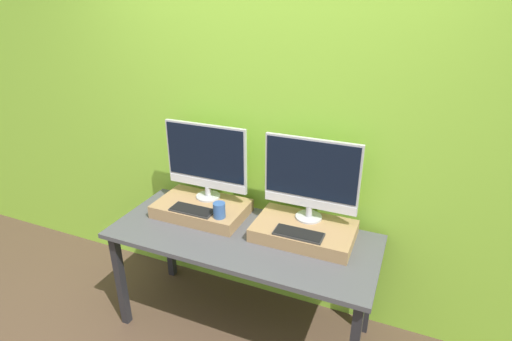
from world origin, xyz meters
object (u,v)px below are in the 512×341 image
(keyboard_left, at_px, (192,210))
(keyboard_right, at_px, (299,234))
(monitor_right, at_px, (311,177))
(monitor_left, at_px, (206,159))
(mug, at_px, (219,210))

(keyboard_left, height_order, keyboard_right, same)
(keyboard_left, distance_m, monitor_right, 0.79)
(monitor_left, bearing_deg, keyboard_left, -90.00)
(keyboard_left, xyz_separation_m, monitor_right, (0.71, 0.21, 0.28))
(monitor_left, xyz_separation_m, keyboard_left, (0.00, -0.21, -0.28))
(keyboard_right, bearing_deg, keyboard_left, 180.00)
(mug, height_order, monitor_right, monitor_right)
(mug, distance_m, keyboard_right, 0.52)
(monitor_right, relative_size, keyboard_right, 2.01)
(mug, distance_m, monitor_right, 0.60)
(monitor_left, distance_m, keyboard_left, 0.35)
(keyboard_left, distance_m, mug, 0.20)
(monitor_left, distance_m, mug, 0.37)
(keyboard_left, xyz_separation_m, mug, (0.20, -0.00, 0.04))
(monitor_left, height_order, mug, monitor_left)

